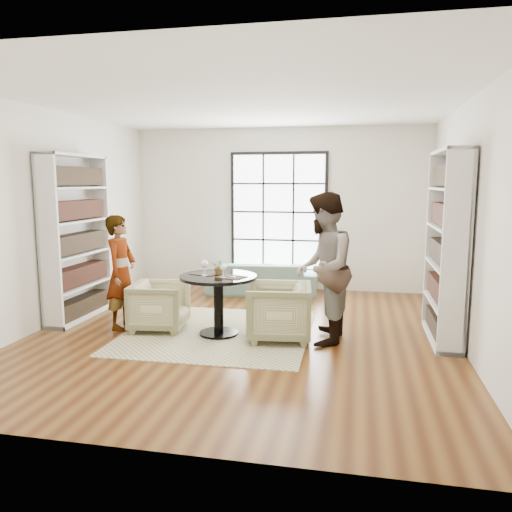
% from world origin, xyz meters
% --- Properties ---
extents(ground, '(6.00, 6.00, 0.00)m').
position_xyz_m(ground, '(0.00, 0.00, 0.00)').
color(ground, brown).
extents(room_shell, '(6.00, 6.01, 6.00)m').
position_xyz_m(room_shell, '(0.00, 0.54, 1.26)').
color(room_shell, silver).
rests_on(room_shell, ground).
extents(rug, '(2.46, 2.46, 0.01)m').
position_xyz_m(rug, '(-0.34, -0.02, 0.01)').
color(rug, beige).
rests_on(rug, ground).
extents(pedestal_table, '(1.00, 1.00, 0.80)m').
position_xyz_m(pedestal_table, '(-0.30, -0.11, 0.58)').
color(pedestal_table, black).
rests_on(pedestal_table, ground).
extents(sofa, '(2.03, 0.96, 0.57)m').
position_xyz_m(sofa, '(-0.21, 2.45, 0.29)').
color(sofa, gray).
rests_on(sofa, ground).
extents(armchair_left, '(0.81, 0.79, 0.66)m').
position_xyz_m(armchair_left, '(-1.15, -0.05, 0.33)').
color(armchair_left, tan).
rests_on(armchair_left, ground).
extents(armchair_right, '(0.89, 0.87, 0.73)m').
position_xyz_m(armchair_right, '(0.51, -0.14, 0.37)').
color(armchair_right, '#BFBC88').
rests_on(armchair_right, ground).
extents(person_left, '(0.37, 0.57, 1.56)m').
position_xyz_m(person_left, '(-1.70, -0.05, 0.78)').
color(person_left, gray).
rests_on(person_left, ground).
extents(person_right, '(0.76, 0.95, 1.89)m').
position_xyz_m(person_right, '(1.06, -0.14, 0.94)').
color(person_right, gray).
rests_on(person_right, ground).
extents(placemat_left, '(0.41, 0.36, 0.01)m').
position_xyz_m(placemat_left, '(-0.49, -0.04, 0.80)').
color(placemat_left, '#272321').
rests_on(placemat_left, pedestal_table).
extents(placemat_right, '(0.41, 0.36, 0.01)m').
position_xyz_m(placemat_right, '(-0.10, -0.20, 0.80)').
color(placemat_right, '#272321').
rests_on(placemat_right, pedestal_table).
extents(cutlery_left, '(0.20, 0.25, 0.01)m').
position_xyz_m(cutlery_left, '(-0.49, -0.04, 0.81)').
color(cutlery_left, silver).
rests_on(cutlery_left, placemat_left).
extents(cutlery_right, '(0.20, 0.25, 0.01)m').
position_xyz_m(cutlery_right, '(-0.10, -0.20, 0.81)').
color(cutlery_right, silver).
rests_on(cutlery_right, placemat_right).
extents(wine_glass_left, '(0.10, 0.10, 0.21)m').
position_xyz_m(wine_glass_left, '(-0.47, -0.17, 0.95)').
color(wine_glass_left, silver).
rests_on(wine_glass_left, pedestal_table).
extents(wine_glass_right, '(0.08, 0.08, 0.18)m').
position_xyz_m(wine_glass_right, '(-0.19, -0.27, 0.93)').
color(wine_glass_right, silver).
rests_on(wine_glass_right, pedestal_table).
extents(flower_centerpiece, '(0.21, 0.20, 0.19)m').
position_xyz_m(flower_centerpiece, '(-0.31, -0.05, 0.90)').
color(flower_centerpiece, gray).
rests_on(flower_centerpiece, pedestal_table).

